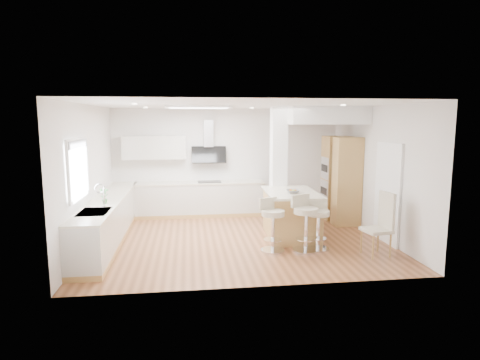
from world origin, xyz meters
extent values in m
plane|color=#975C38|center=(0.00, 0.00, 0.00)|extent=(6.00, 6.00, 0.00)
cube|color=white|center=(0.00, 0.00, 0.00)|extent=(6.00, 5.00, 0.02)
cube|color=silver|center=(0.00, 2.50, 1.40)|extent=(6.00, 0.04, 2.80)
cube|color=silver|center=(-3.00, 0.00, 1.40)|extent=(0.04, 5.00, 2.80)
cube|color=silver|center=(3.00, 0.00, 1.40)|extent=(0.04, 5.00, 2.80)
cube|color=white|center=(-0.80, 0.60, 2.77)|extent=(1.40, 0.95, 0.05)
cube|color=white|center=(-0.80, 0.60, 2.76)|extent=(1.25, 0.80, 0.03)
cylinder|color=beige|center=(-2.00, 1.50, 2.78)|extent=(0.10, 0.10, 0.02)
cylinder|color=beige|center=(-2.00, -0.50, 2.78)|extent=(0.10, 0.10, 0.02)
cylinder|color=beige|center=(0.50, 1.50, 2.78)|extent=(0.10, 0.10, 0.02)
cylinder|color=beige|center=(2.00, 1.00, 2.78)|extent=(0.10, 0.10, 0.02)
cylinder|color=beige|center=(2.00, -0.50, 2.78)|extent=(0.10, 0.10, 0.02)
cube|color=silver|center=(-2.96, -0.90, 1.65)|extent=(0.03, 1.15, 0.95)
cube|color=white|center=(-2.95, -0.90, 2.15)|extent=(0.04, 1.28, 0.06)
cube|color=white|center=(-2.95, -0.90, 1.15)|extent=(0.04, 1.28, 0.06)
cube|color=white|center=(-2.95, -1.51, 1.65)|extent=(0.04, 0.06, 0.95)
cube|color=white|center=(-2.95, -0.29, 1.65)|extent=(0.04, 0.06, 0.95)
cube|color=#9D9FA4|center=(-2.94, -0.90, 2.08)|extent=(0.03, 1.18, 0.14)
cube|color=#403832|center=(2.99, -0.60, 1.00)|extent=(0.02, 0.90, 2.00)
cube|color=white|center=(2.97, -0.60, 1.00)|extent=(0.05, 1.00, 2.10)
cube|color=tan|center=(-2.70, 0.25, 0.05)|extent=(0.60, 4.50, 0.10)
cube|color=beige|center=(-2.70, 0.25, 0.48)|extent=(0.60, 4.50, 0.76)
cube|color=beige|center=(-2.70, 0.25, 0.88)|extent=(0.63, 4.50, 0.04)
cube|color=#BABABF|center=(-2.70, -1.00, 0.89)|extent=(0.50, 0.75, 0.02)
cube|color=#BABABF|center=(-2.70, -1.18, 0.84)|extent=(0.40, 0.34, 0.10)
cube|color=#BABABF|center=(-2.70, -0.82, 0.84)|extent=(0.40, 0.34, 0.10)
cylinder|color=silver|center=(-2.58, -0.70, 1.08)|extent=(0.02, 0.02, 0.36)
torus|color=silver|center=(-2.65, -0.70, 1.26)|extent=(0.18, 0.02, 0.18)
imported|color=#3F7D42|center=(-2.65, -0.35, 1.06)|extent=(0.17, 0.12, 0.33)
cube|color=tan|center=(-0.75, 2.20, 0.05)|extent=(3.30, 0.60, 0.10)
cube|color=beige|center=(-0.75, 2.20, 0.48)|extent=(3.30, 0.60, 0.76)
cube|color=beige|center=(-0.75, 2.20, 0.88)|extent=(3.33, 0.63, 0.04)
cube|color=black|center=(-0.50, 2.20, 0.91)|extent=(0.60, 0.40, 0.01)
cube|color=beige|center=(-1.90, 2.33, 1.80)|extent=(1.60, 0.34, 0.60)
cube|color=#BABABF|center=(-0.50, 2.40, 2.15)|extent=(0.25, 0.18, 0.70)
cube|color=black|center=(-0.50, 2.32, 1.60)|extent=(0.90, 0.26, 0.44)
cube|color=white|center=(1.05, 0.95, 1.40)|extent=(0.35, 0.35, 2.80)
cube|color=white|center=(2.10, 1.40, 2.60)|extent=(1.78, 2.20, 0.40)
cube|color=tan|center=(2.68, 1.50, 1.05)|extent=(0.62, 0.62, 2.10)
cube|color=tan|center=(2.68, 0.80, 1.05)|extent=(0.62, 0.40, 2.10)
cube|color=#BABABF|center=(2.37, 1.50, 1.30)|extent=(0.02, 0.55, 0.55)
cube|color=#BABABF|center=(2.37, 1.50, 0.72)|extent=(0.02, 0.55, 0.55)
cube|color=black|center=(2.36, 1.50, 1.30)|extent=(0.01, 0.45, 0.18)
cube|color=black|center=(2.36, 1.50, 0.72)|extent=(0.01, 0.45, 0.18)
cube|color=tan|center=(1.13, 0.04, 0.47)|extent=(1.05, 1.58, 0.94)
cube|color=beige|center=(1.13, 0.04, 0.96)|extent=(1.14, 1.67, 0.04)
imported|color=slate|center=(1.12, -0.12, 1.02)|extent=(0.30, 0.30, 0.07)
sphere|color=#C46217|center=(1.17, -0.12, 1.02)|extent=(0.08, 0.08, 0.08)
sphere|color=#C46217|center=(1.08, -0.10, 1.02)|extent=(0.08, 0.08, 0.08)
sphere|color=#88AB39|center=(1.12, -0.17, 1.02)|extent=(0.08, 0.08, 0.08)
cylinder|color=silver|center=(0.54, -0.88, 0.02)|extent=(0.60, 0.60, 0.03)
cylinder|color=silver|center=(0.54, -0.88, 0.36)|extent=(0.10, 0.10, 0.67)
cylinder|color=silver|center=(0.54, -0.88, 0.23)|extent=(0.46, 0.46, 0.02)
cylinder|color=beige|center=(0.54, -0.88, 0.75)|extent=(0.57, 0.57, 0.10)
cube|color=beige|center=(0.48, -0.73, 0.90)|extent=(0.38, 0.20, 0.23)
cylinder|color=silver|center=(1.16, -0.96, 0.02)|extent=(0.64, 0.64, 0.03)
cylinder|color=silver|center=(1.16, -0.96, 0.39)|extent=(0.10, 0.10, 0.72)
cylinder|color=silver|center=(1.16, -0.96, 0.24)|extent=(0.49, 0.49, 0.02)
cylinder|color=beige|center=(1.16, -0.96, 0.79)|extent=(0.61, 0.61, 0.11)
cube|color=beige|center=(1.09, -0.80, 0.96)|extent=(0.41, 0.22, 0.24)
cylinder|color=silver|center=(1.43, -0.89, 0.02)|extent=(0.49, 0.49, 0.03)
cylinder|color=silver|center=(1.43, -0.89, 0.35)|extent=(0.08, 0.08, 0.65)
cylinder|color=silver|center=(1.43, -0.89, 0.22)|extent=(0.38, 0.38, 0.02)
cylinder|color=beige|center=(1.43, -0.89, 0.72)|extent=(0.47, 0.47, 0.10)
cube|color=beige|center=(1.45, -0.73, 0.87)|extent=(0.39, 0.10, 0.22)
cube|color=beige|center=(2.38, -1.36, 0.48)|extent=(0.53, 0.53, 0.06)
cube|color=beige|center=(2.59, -1.33, 0.82)|extent=(0.12, 0.43, 0.73)
cylinder|color=tan|center=(2.23, -1.57, 0.22)|extent=(0.04, 0.04, 0.45)
cylinder|color=tan|center=(2.17, -1.21, 0.22)|extent=(0.04, 0.04, 0.45)
cylinder|color=tan|center=(2.60, -1.51, 0.22)|extent=(0.04, 0.04, 0.45)
cylinder|color=tan|center=(2.54, -1.15, 0.22)|extent=(0.04, 0.04, 0.45)
camera|label=1|loc=(-1.04, -8.16, 2.48)|focal=30.00mm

